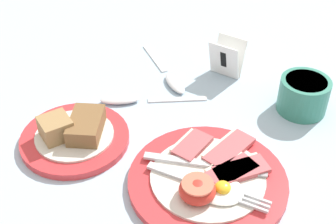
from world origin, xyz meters
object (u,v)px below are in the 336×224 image
(sugar_cup, at_px, (304,94))
(teaspoon_by_saucer, at_px, (169,76))
(breakfast_plate, at_px, (209,179))
(number_card, at_px, (227,58))
(teaspoon_near_cup, at_px, (135,99))
(bread_plate, at_px, (75,135))

(sugar_cup, relative_size, teaspoon_by_saucer, 0.55)
(breakfast_plate, relative_size, number_card, 3.18)
(teaspoon_near_cup, bearing_deg, number_card, -156.57)
(breakfast_plate, xyz_separation_m, bread_plate, (-0.23, -0.01, 0.00))
(breakfast_plate, xyz_separation_m, teaspoon_by_saucer, (-0.17, 0.22, -0.01))
(bread_plate, height_order, teaspoon_by_saucer, bread_plate)
(number_card, relative_size, teaspoon_by_saucer, 0.47)
(number_card, relative_size, teaspoon_near_cup, 0.41)
(bread_plate, bearing_deg, breakfast_plate, 1.27)
(sugar_cup, relative_size, teaspoon_near_cup, 0.48)
(teaspoon_by_saucer, bearing_deg, sugar_cup, 44.80)
(teaspoon_near_cup, bearing_deg, breakfast_plate, 116.99)
(number_card, height_order, teaspoon_near_cup, number_card)
(bread_plate, xyz_separation_m, teaspoon_near_cup, (0.04, 0.14, -0.01))
(number_card, distance_m, teaspoon_near_cup, 0.20)
(breakfast_plate, height_order, number_card, number_card)
(teaspoon_by_saucer, bearing_deg, bread_plate, -62.71)
(number_card, bearing_deg, teaspoon_near_cup, -119.99)
(bread_plate, bearing_deg, teaspoon_by_saucer, 75.15)
(teaspoon_by_saucer, bearing_deg, number_card, 74.69)
(breakfast_plate, distance_m, bread_plate, 0.23)
(number_card, bearing_deg, teaspoon_by_saucer, -139.93)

